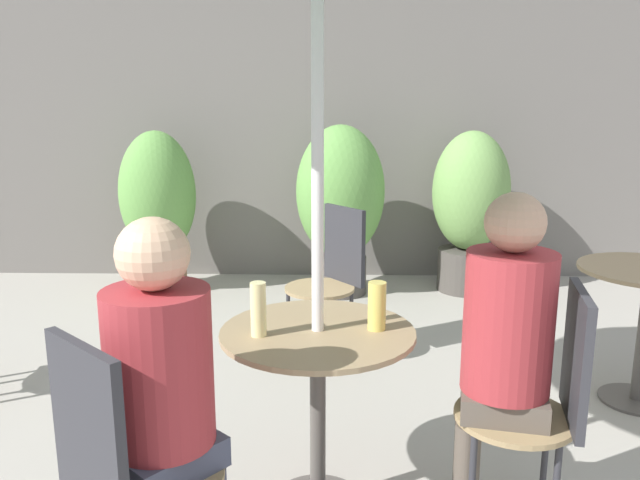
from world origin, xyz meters
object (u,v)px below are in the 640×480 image
(seated_person_1, at_px, (504,336))
(cafe_table_near, at_px, (318,373))
(bistro_chair_1, at_px, (545,393))
(bistro_chair_0, at_px, (122,460))
(beer_glass_0, at_px, (377,306))
(beer_glass_1, at_px, (258,309))
(seated_person_0, at_px, (164,382))
(potted_plant_2, at_px, (470,206))
(bistro_chair_3, at_px, (332,270))
(potted_plant_1, at_px, (340,200))
(potted_plant_0, at_px, (158,203))

(seated_person_1, bearing_deg, cafe_table_near, -90.00)
(bistro_chair_1, bearing_deg, bistro_chair_0, -60.00)
(cafe_table_near, xyz_separation_m, beer_glass_0, (0.22, 0.01, 0.26))
(seated_person_1, relative_size, beer_glass_0, 7.01)
(cafe_table_near, bearing_deg, beer_glass_1, -165.12)
(bistro_chair_0, height_order, beer_glass_1, bistro_chair_0)
(cafe_table_near, relative_size, seated_person_0, 0.59)
(beer_glass_0, xyz_separation_m, potted_plant_2, (0.97, 2.91, -0.10))
(bistro_chair_3, bearing_deg, bistro_chair_1, -13.90)
(cafe_table_near, relative_size, potted_plant_2, 0.55)
(potted_plant_1, height_order, potted_plant_2, potted_plant_1)
(cafe_table_near, relative_size, bistro_chair_3, 0.78)
(potted_plant_1, distance_m, potted_plant_2, 1.08)
(beer_glass_0, relative_size, beer_glass_1, 0.91)
(beer_glass_1, bearing_deg, bistro_chair_1, -6.11)
(bistro_chair_0, bearing_deg, beer_glass_0, -99.08)
(beer_glass_0, bearing_deg, bistro_chair_3, 96.47)
(seated_person_1, distance_m, potted_plant_0, 3.62)
(seated_person_1, bearing_deg, bistro_chair_3, -147.99)
(bistro_chair_3, xyz_separation_m, potted_plant_0, (-1.43, 1.41, 0.18))
(bistro_chair_1, relative_size, potted_plant_1, 0.68)
(potted_plant_1, xyz_separation_m, potted_plant_2, (1.07, 0.11, -0.06))
(seated_person_1, bearing_deg, potted_plant_0, -134.35)
(cafe_table_near, xyz_separation_m, potted_plant_1, (0.11, 2.81, 0.22))
(beer_glass_1, relative_size, potted_plant_0, 0.15)
(bistro_chair_0, xyz_separation_m, potted_plant_0, (-0.85, 3.47, 0.18))
(bistro_chair_3, relative_size, potted_plant_0, 0.70)
(cafe_table_near, distance_m, bistro_chair_3, 1.45)
(bistro_chair_1, bearing_deg, potted_plant_0, -132.74)
(bistro_chair_3, xyz_separation_m, seated_person_1, (0.59, -1.58, 0.20))
(beer_glass_1, bearing_deg, cafe_table_near, 14.88)
(beer_glass_0, distance_m, potted_plant_2, 3.06)
(seated_person_1, bearing_deg, bistro_chair_1, 90.00)
(bistro_chair_1, bearing_deg, potted_plant_1, -155.57)
(seated_person_1, xyz_separation_m, beer_glass_1, (-0.85, 0.08, 0.07))
(potted_plant_2, bearing_deg, cafe_table_near, -112.03)
(bistro_chair_1, height_order, potted_plant_1, potted_plant_1)
(beer_glass_0, relative_size, potted_plant_1, 0.13)
(bistro_chair_1, bearing_deg, potted_plant_2, -175.63)
(bistro_chair_3, bearing_deg, potted_plant_0, -172.97)
(bistro_chair_3, bearing_deg, seated_person_0, -52.47)
(cafe_table_near, relative_size, beer_glass_0, 4.05)
(beer_glass_1, distance_m, potted_plant_1, 2.89)
(beer_glass_0, bearing_deg, seated_person_0, -142.38)
(beer_glass_0, distance_m, beer_glass_1, 0.43)
(bistro_chair_0, xyz_separation_m, bistro_chair_3, (0.59, 2.05, 0.00))
(cafe_table_near, distance_m, potted_plant_1, 2.82)
(bistro_chair_3, height_order, beer_glass_0, bistro_chair_3)
(beer_glass_0, bearing_deg, beer_glass_1, -170.89)
(bistro_chair_3, bearing_deg, seated_person_1, -18.01)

